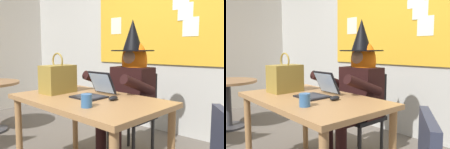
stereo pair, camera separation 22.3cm
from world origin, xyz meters
TOP-DOWN VIEW (x-y plane):
  - wall_back_bulletin at (0.00, 1.70)m, footprint 6.04×1.80m
  - desk_main at (0.08, 0.08)m, footprint 1.39×0.86m
  - chair_at_desk at (0.06, 0.83)m, footprint 0.44×0.44m
  - person_costumed at (0.05, 0.71)m, footprint 0.61×0.70m
  - laptop at (0.08, 0.16)m, footprint 0.27×0.33m
  - computer_mouse at (0.30, 0.15)m, footprint 0.07×0.11m
  - handbag at (-0.31, 0.07)m, footprint 0.20×0.30m
  - coffee_mug at (0.30, -0.15)m, footprint 0.08×0.08m
  - side_table_round at (-1.91, 0.09)m, footprint 0.82×0.82m

SIDE VIEW (x-z plane):
  - chair_at_desk at x=0.06m, z-range 0.05..0.95m
  - side_table_round at x=-1.91m, z-range 0.17..0.88m
  - desk_main at x=0.08m, z-range 0.28..1.03m
  - computer_mouse at x=0.30m, z-range 0.75..0.78m
  - coffee_mug at x=0.30m, z-range 0.75..0.84m
  - laptop at x=0.08m, z-range 0.69..0.90m
  - person_costumed at x=0.05m, z-range 0.06..1.53m
  - handbag at x=-0.31m, z-range 0.69..1.07m
  - wall_back_bulletin at x=0.00m, z-range 0.02..2.64m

